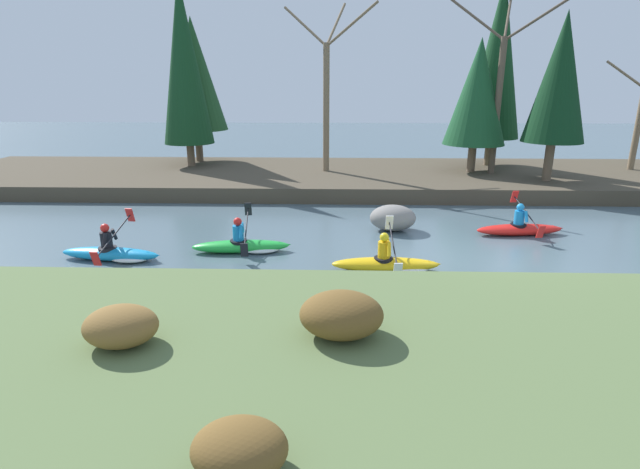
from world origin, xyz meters
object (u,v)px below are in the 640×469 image
at_px(kayaker_lead, 520,228).
at_px(kayaker_trailing, 245,245).
at_px(kayaker_far_back, 114,253).
at_px(boulder_midstream, 393,218).
at_px(kayaker_middle, 390,263).

relative_size(kayaker_lead, kayaker_trailing, 1.00).
relative_size(kayaker_far_back, boulder_midstream, 1.91).
relative_size(kayaker_middle, kayaker_trailing, 0.99).
distance_m(kayaker_lead, kayaker_trailing, 8.49).
bearing_deg(boulder_midstream, kayaker_trailing, -152.65).
distance_m(kayaker_middle, kayaker_trailing, 4.13).
distance_m(kayaker_middle, kayaker_far_back, 7.32).
relative_size(kayaker_middle, boulder_midstream, 1.90).
height_order(kayaker_far_back, boulder_midstream, kayaker_far_back).
xyz_separation_m(kayaker_middle, kayaker_far_back, (-7.30, 0.57, 0.00)).
bearing_deg(boulder_midstream, kayaker_middle, -97.19).
xyz_separation_m(kayaker_far_back, boulder_midstream, (7.75, 3.02, 0.21)).
height_order(kayaker_middle, kayaker_trailing, same).
relative_size(kayaker_middle, kayaker_far_back, 0.99).
height_order(kayaker_middle, boulder_midstream, kayaker_middle).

